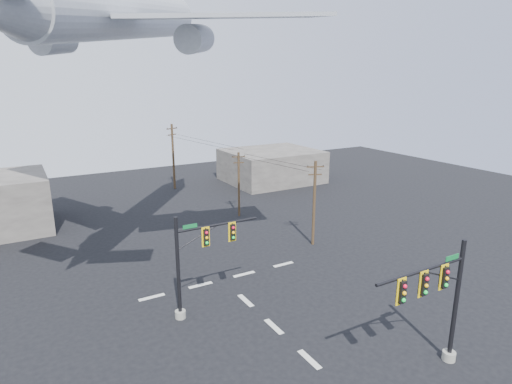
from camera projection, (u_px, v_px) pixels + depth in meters
ground at (309, 359)px, 25.43m from camera, size 120.00×120.00×0.00m
lane_markings at (264, 317)px, 29.90m from camera, size 14.00×21.20×0.01m
signal_mast_near at (439, 302)px, 23.46m from camera, size 6.88×0.84×7.62m
signal_mast_far at (196, 262)px, 29.42m from camera, size 6.44×0.81×7.41m
utility_pole_a at (314, 202)px, 41.87m from camera, size 1.62×0.74×8.52m
utility_pole_b at (239, 183)px, 50.83m from camera, size 1.54×0.56×7.79m
utility_pole_c at (173, 155)px, 63.34m from camera, size 1.86×0.95×9.71m
power_lines at (228, 149)px, 51.71m from camera, size 6.22×28.37×0.57m
airliner at (122, 15)px, 32.16m from camera, size 27.07×29.08×8.72m
building_right at (271, 166)px, 68.87m from camera, size 14.00×12.00×5.00m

